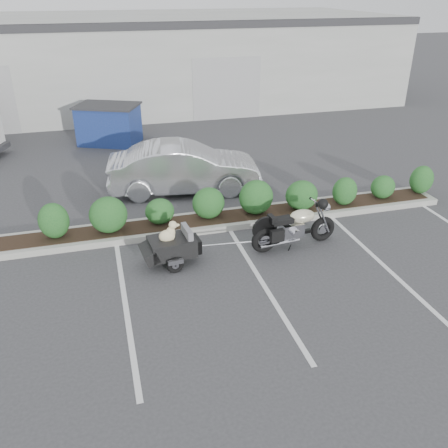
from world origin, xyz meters
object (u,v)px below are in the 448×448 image
object	(u,v)px
motorcycle	(295,227)
sedan	(184,168)
dumpster	(109,124)
pet_trailer	(171,246)

from	to	relation	value
motorcycle	sedan	bearing A→B (deg)	108.80
dumpster	sedan	bearing A→B (deg)	-46.79
sedan	motorcycle	bearing A→B (deg)	-147.90
motorcycle	dumpster	world-z (taller)	dumpster
motorcycle	pet_trailer	distance (m)	2.78
dumpster	motorcycle	bearing A→B (deg)	-44.40
motorcycle	sedan	world-z (taller)	sedan
sedan	pet_trailer	bearing A→B (deg)	172.39
motorcycle	sedan	distance (m)	4.21
motorcycle	dumpster	xyz separation A→B (m)	(-3.53, 9.07, 0.25)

